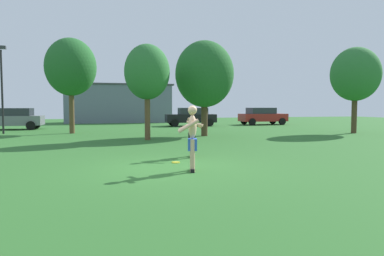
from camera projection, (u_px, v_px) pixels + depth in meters
name	position (u px, v px, depth m)	size (l,w,h in m)	color
ground_plane	(170.00, 168.00, 9.75)	(80.00, 80.00, 0.00)	#2D6628
player_near	(192.00, 137.00, 9.19)	(0.68, 0.65, 1.74)	black
player_in_black	(192.00, 131.00, 11.76)	(0.65, 0.75, 1.65)	black
frisbee	(176.00, 162.00, 10.60)	(0.25, 0.25, 0.03)	yellow
car_gray_near_post	(12.00, 118.00, 25.72)	(4.38, 2.18, 1.58)	slate
car_black_mid_lot	(191.00, 117.00, 30.30)	(4.40, 2.24, 1.58)	black
car_red_far_end	(262.00, 116.00, 32.46)	(4.31, 2.04, 1.58)	maroon
lamp_post	(2.00, 80.00, 21.46)	(0.60, 0.24, 5.43)	black
outbuilding_behind_lot	(119.00, 103.00, 36.88)	(11.15, 4.19, 4.04)	slate
tree_left_field	(204.00, 74.00, 20.01)	(3.36, 3.36, 5.47)	#4C3823
tree_right_field	(147.00, 72.00, 17.60)	(2.30, 2.30, 4.86)	brown
tree_behind_players	(355.00, 74.00, 22.04)	(3.04, 3.04, 5.45)	#4C3823
tree_near_building	(71.00, 67.00, 21.86)	(3.16, 3.16, 5.99)	brown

